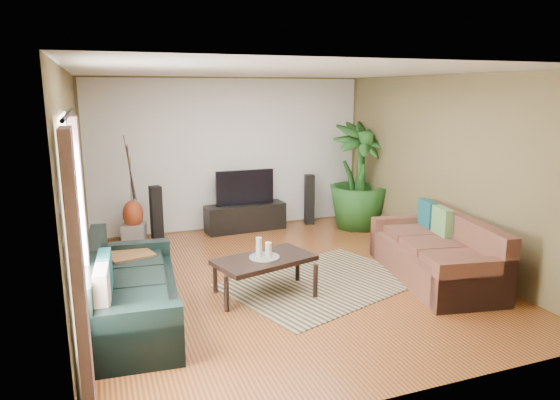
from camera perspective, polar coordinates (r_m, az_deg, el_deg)
name	(u,v)px	position (r m, az deg, el deg)	size (l,w,h in m)	color
floor	(285,280)	(6.75, 0.60, -9.08)	(5.50, 5.50, 0.00)	#9D5828
ceiling	(286,72)	(6.28, 0.66, 14.47)	(5.50, 5.50, 0.00)	white
wall_back	(230,155)	(8.97, -5.71, 5.19)	(5.00, 5.00, 0.00)	brown
wall_front	(413,240)	(4.01, 14.92, -4.41)	(5.00, 5.00, 0.00)	brown
wall_left	(75,194)	(5.97, -22.36, 0.60)	(5.50, 5.50, 0.00)	brown
wall_right	(446,170)	(7.63, 18.46, 3.32)	(5.50, 5.50, 0.00)	brown
backwall_panel	(230,155)	(8.96, -5.70, 5.18)	(4.90, 4.90, 0.00)	white
window_pane	(72,226)	(4.40, -22.69, -2.77)	(1.80, 1.80, 0.00)	white
curtain_near	(79,288)	(3.76, -21.96, -9.27)	(0.08, 0.35, 2.20)	gray
curtain_far	(82,231)	(5.19, -21.65, -3.32)	(0.08, 0.35, 2.20)	gray
curtain_rod	(68,114)	(4.27, -23.04, 9.03)	(0.03, 0.03, 1.90)	black
sofa_left	(131,285)	(5.69, -16.64, -9.28)	(2.19, 0.94, 0.85)	black
sofa_right	(434,248)	(6.97, 17.16, -5.26)	(2.15, 0.97, 0.85)	brown
area_rug	(322,283)	(6.66, 4.88, -9.41)	(2.40, 1.70, 0.01)	tan
coffee_table	(265,276)	(6.19, -1.77, -8.73)	(1.19, 0.65, 0.49)	black
candle_tray	(264,257)	(6.10, -1.79, -6.53)	(0.37, 0.37, 0.02)	gray
candle_tall	(259,247)	(6.07, -2.42, -5.37)	(0.08, 0.08, 0.24)	beige
candle_mid	(269,250)	(6.05, -1.31, -5.71)	(0.08, 0.08, 0.18)	beige
candle_short	(268,248)	(6.15, -1.35, -5.55)	(0.08, 0.08, 0.15)	beige
tv_stand	(245,217)	(9.00, -3.98, -1.97)	(1.43, 0.43, 0.48)	black
television	(245,187)	(8.87, -4.04, 1.46)	(1.05, 0.06, 0.62)	black
speaker_left	(157,215)	(8.37, -13.93, -1.71)	(0.17, 0.19, 0.96)	black
speaker_right	(309,200)	(9.36, 3.38, 0.05)	(0.17, 0.19, 0.93)	black
potted_plant	(359,176)	(9.11, 8.97, 2.72)	(1.07, 1.07, 1.92)	#1C4B19
plant_pot	(357,220)	(9.28, 8.80, -2.27)	(0.35, 0.35, 0.28)	black
pedestal	(134,234)	(8.47, -16.31, -3.80)	(0.36, 0.36, 0.36)	gray
vase	(133,214)	(8.38, -16.46, -1.57)	(0.33, 0.33, 0.46)	#92361A
side_table	(130,273)	(6.48, -16.75, -8.04)	(0.51, 0.51, 0.54)	brown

